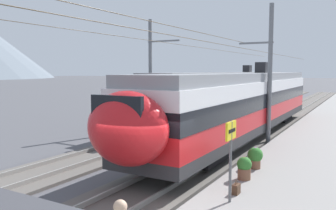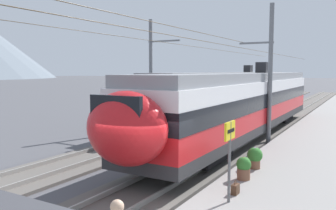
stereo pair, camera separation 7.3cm
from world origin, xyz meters
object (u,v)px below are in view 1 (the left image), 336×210
catenary_mast_mid (268,72)px  platform_sign (231,143)px  handbag_near_sign (236,189)px  catenary_mast_far_side (152,72)px  potted_plant_platform_edge (255,156)px  train_near_platform (243,102)px  potted_plant_by_shelter (244,167)px  train_far_track (231,90)px

catenary_mast_mid → platform_sign: size_ratio=19.14×
catenary_mast_mid → handbag_near_sign: size_ratio=101.32×
catenary_mast_far_side → potted_plant_platform_edge: 11.92m
catenary_mast_far_side → handbag_near_sign: (-10.12, -9.33, -3.45)m
train_near_platform → potted_plant_by_shelter: size_ratio=30.66×
platform_sign → potted_plant_by_shelter: size_ratio=2.95×
train_far_track → potted_plant_platform_edge: bearing=-157.7°
train_near_platform → catenary_mast_far_side: size_ratio=0.54×
train_far_track → platform_sign: size_ratio=12.99×
train_near_platform → potted_plant_by_shelter: bearing=-161.9°
potted_plant_by_shelter → potted_plant_platform_edge: bearing=2.0°
catenary_mast_mid → potted_plant_by_shelter: catenary_mast_mid is taller
platform_sign → train_far_track: bearing=19.4°
catenary_mast_far_side → potted_plant_by_shelter: catenary_mast_far_side is taller
platform_sign → handbag_near_sign: size_ratio=5.29×
train_far_track → potted_plant_platform_edge: 18.92m
train_far_track → handbag_near_sign: (-20.48, -7.43, -1.77)m
catenary_mast_mid → potted_plant_by_shelter: bearing=-171.3°
handbag_near_sign → potted_plant_by_shelter: potted_plant_by_shelter is taller
potted_plant_platform_edge → catenary_mast_far_side: bearing=51.9°
platform_sign → potted_plant_platform_edge: bearing=5.1°
catenary_mast_far_side → potted_plant_by_shelter: 12.92m
train_near_platform → potted_plant_platform_edge: (-6.56, -2.58, -1.46)m
catenary_mast_far_side → catenary_mast_mid: bearing=-96.6°
train_far_track → potted_plant_by_shelter: (-18.97, -7.20, -1.50)m
catenary_mast_mid → catenary_mast_far_side: (0.92, 7.93, 0.00)m
catenary_mast_far_side → potted_plant_platform_edge: (-7.09, -9.05, -3.15)m
potted_plant_by_shelter → train_far_track: bearing=20.8°
catenary_mast_mid → potted_plant_by_shelter: 8.40m
catenary_mast_far_side → potted_plant_by_shelter: bearing=-133.4°
train_far_track → catenary_mast_mid: (-11.28, -6.02, 1.68)m
catenary_mast_far_side → handbag_near_sign: bearing=-137.3°
train_far_track → potted_plant_by_shelter: bearing=-159.2°
train_near_platform → catenary_mast_far_side: 6.71m
catenary_mast_mid → potted_plant_platform_edge: catenary_mast_mid is taller
platform_sign → potted_plant_by_shelter: bearing=7.2°
train_near_platform → handbag_near_sign: train_near_platform is taller
platform_sign → potted_plant_platform_edge: platform_sign is taller
train_near_platform → platform_sign: bearing=-164.2°
train_near_platform → catenary_mast_far_side: catenary_mast_far_side is taller
catenary_mast_mid → train_far_track: bearing=28.1°
train_far_track → handbag_near_sign: train_far_track is taller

